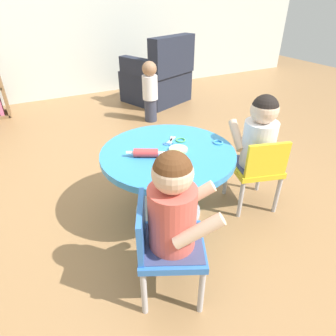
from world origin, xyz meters
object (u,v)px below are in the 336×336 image
Objects in this scene: craft_table at (168,169)px; craft_scissors at (170,142)px; toddler_standing at (150,90)px; rolling_pin at (146,153)px; armchair_dark at (158,79)px; child_chair_right at (257,168)px; seated_child_left at (173,206)px; seated_child_right at (260,135)px; child_chair_left at (164,245)px.

craft_scissors reaches higher than craft_table.
toddler_standing is 3.16× the size of rolling_pin.
craft_table is at bearing -114.45° from armchair_dark.
rolling_pin is (-0.70, 0.20, 0.20)m from child_chair_right.
child_chair_right is 0.80× the size of toddler_standing.
seated_child_left is (-0.25, -0.53, 0.18)m from craft_table.
rolling_pin is (-0.71, 0.16, -0.03)m from seated_child_right.
seated_child_right is at bearing -100.06° from armchair_dark.
craft_table is 0.21m from rolling_pin.
armchair_dark is (0.42, 2.35, 0.00)m from child_chair_right.
rolling_pin is (-1.12, -2.15, 0.19)m from armchair_dark.
seated_child_left is 3.82× the size of craft_scissors.
armchair_dark is 2.44m from rolling_pin.
child_chair_right reaches higher than rolling_pin.
child_chair_left reaches higher than rolling_pin.
armchair_dark is at bearing 65.98° from craft_scissors.
rolling_pin is (0.14, 0.51, 0.20)m from child_chair_left.
seated_child_left is 0.54m from rolling_pin.
seated_child_right reaches higher than child_chair_left.
seated_child_left is 0.76× the size of toddler_standing.
craft_table is 1.61× the size of seated_child_left.
toddler_standing is (0.02, 1.72, -0.17)m from seated_child_right.
child_chair_right is (0.56, -0.20, -0.05)m from craft_table.
rolling_pin is (-0.14, -0.00, 0.15)m from craft_table.
craft_scissors is at bearing -109.74° from toddler_standing.
child_chair_left is 1.05× the size of seated_child_right.
toddler_standing is 1.56m from craft_scissors.
toddler_standing is at bearing 64.89° from rolling_pin.
child_chair_right is 0.58× the size of armchair_dark.
craft_table is at bearing 64.70° from seated_child_left.
seated_child_left is 2.40× the size of rolling_pin.
toddler_standing is at bearing 69.36° from craft_table.
toddler_standing is at bearing 88.96° from child_chair_right.
craft_scissors is (-0.92, -2.06, 0.17)m from armchair_dark.
armchair_dark is 0.71m from toddler_standing.
child_chair_left is at bearing -119.81° from craft_scissors.
craft_scissors is at bearing 153.14° from seated_child_right.
armchair_dark is 1.38× the size of toddler_standing.
craft_table is 0.62m from seated_child_left.
craft_scissors is at bearing 149.23° from child_chair_right.
craft_table is 0.59m from child_chair_left.
rolling_pin is (0.11, 0.53, -0.03)m from seated_child_left.
seated_child_right is (0.86, 0.35, 0.23)m from child_chair_left.
toddler_standing is (0.88, 2.08, 0.05)m from child_chair_left.
craft_table is 0.88× the size of armchair_dark.
craft_table is at bearing 0.84° from rolling_pin.
craft_scissors is (-0.51, 0.26, -0.05)m from seated_child_right.
seated_child_right reaches higher than craft_scissors.
toddler_standing is (0.84, 2.09, -0.17)m from seated_child_left.
seated_child_left is at bearing -114.62° from armchair_dark.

